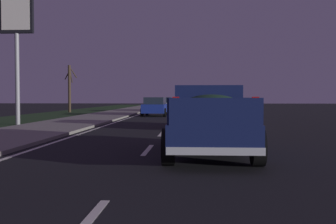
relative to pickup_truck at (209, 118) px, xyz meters
The scene contains 10 objects.
ground 17.51m from the pickup_truck, ahead, with size 144.00×144.00×0.00m, color black.
sidewalk_shoulder 18.95m from the pickup_truck, 23.18° to the left, with size 108.00×4.00×0.12m, color gray.
grass_verge 21.41m from the pickup_truck, 35.59° to the left, with size 108.00×6.00×0.01m, color #1E3819.
lane_markings 19.56m from the pickup_truck, 12.71° to the left, with size 108.00×3.54×0.01m.
pickup_truck is the anchor object (origin of this frame).
sedan_tan 9.53m from the pickup_truck, ahead, with size 4.41×2.04×1.54m.
sedan_blue 22.46m from the pickup_truck, ahead, with size 4.44×2.08×1.54m.
sedan_silver 31.87m from the pickup_truck, ahead, with size 4.41×2.03×1.54m.
gas_price_sign 15.75m from the pickup_truck, 42.66° to the left, with size 0.27×1.90×7.31m.
bare_tree_far 32.38m from the pickup_truck, 23.65° to the left, with size 1.16×1.11×4.82m.
Camera 1 is at (-1.25, -1.28, 1.54)m, focal length 42.93 mm.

